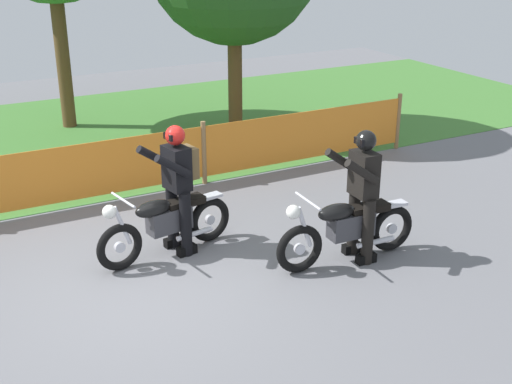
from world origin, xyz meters
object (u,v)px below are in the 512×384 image
Objects in this scene: motorcycle_lead at (165,223)px; rider_trailing at (362,191)px; motorcycle_trailing at (347,228)px; rider_lead at (178,182)px.

rider_trailing reaches higher than motorcycle_lead.
rider_trailing is at bearing -179.43° from motorcycle_trailing.
rider_trailing is at bearing 136.45° from rider_lead.
rider_lead is at bearing -33.80° from motorcycle_trailing.
motorcycle_trailing is at bearing 133.75° from rider_lead.
motorcycle_lead is at bearing 0.51° from rider_lead.
rider_lead reaches higher than motorcycle_trailing.
motorcycle_trailing is at bearing 0.57° from rider_trailing.
rider_lead and rider_trailing have the same top height.
motorcycle_lead is 2.50m from rider_trailing.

